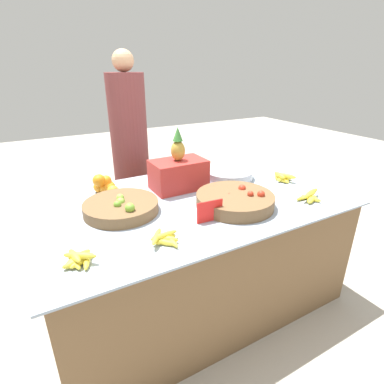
{
  "coord_description": "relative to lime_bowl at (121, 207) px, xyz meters",
  "views": [
    {
      "loc": [
        -0.83,
        -1.49,
        1.51
      ],
      "look_at": [
        0.0,
        0.0,
        0.79
      ],
      "focal_mm": 28.0,
      "sensor_mm": 36.0,
      "label": 1
    }
  ],
  "objects": [
    {
      "name": "banana_bunch_middle_right",
      "position": [
        1.17,
        -0.08,
        -0.01
      ],
      "size": [
        0.14,
        0.21,
        0.06
      ],
      "color": "yellow",
      "rests_on": "market_table"
    },
    {
      "name": "produce_crate",
      "position": [
        0.45,
        0.17,
        0.08
      ],
      "size": [
        0.36,
        0.23,
        0.42
      ],
      "color": "#B22D28",
      "rests_on": "market_table"
    },
    {
      "name": "price_sign",
      "position": [
        0.38,
        -0.34,
        0.03
      ],
      "size": [
        0.15,
        0.02,
        0.12
      ],
      "rotation": [
        0.0,
        0.0,
        -0.07
      ],
      "color": "red",
      "rests_on": "market_table"
    },
    {
      "name": "banana_bunch_front_left",
      "position": [
        1.07,
        -0.41,
        -0.01
      ],
      "size": [
        0.2,
        0.13,
        0.06
      ],
      "color": "yellow",
      "rests_on": "market_table"
    },
    {
      "name": "market_table",
      "position": [
        0.44,
        -0.04,
        -0.41
      ],
      "size": [
        1.87,
        1.14,
        0.74
      ],
      "color": "brown",
      "rests_on": "ground_plane"
    },
    {
      "name": "banana_bunch_middle_left",
      "position": [
        -0.3,
        -0.38,
        -0.01
      ],
      "size": [
        0.15,
        0.16,
        0.05
      ],
      "color": "yellow",
      "rests_on": "market_table"
    },
    {
      "name": "lime_bowl",
      "position": [
        0.0,
        0.0,
        0.0
      ],
      "size": [
        0.42,
        0.42,
        0.11
      ],
      "color": "brown",
      "rests_on": "market_table"
    },
    {
      "name": "banana_bunch_front_center",
      "position": [
        0.08,
        -0.41,
        -0.01
      ],
      "size": [
        0.16,
        0.17,
        0.05
      ],
      "color": "yellow",
      "rests_on": "market_table"
    },
    {
      "name": "metal_bowl",
      "position": [
        0.86,
        0.16,
        -0.0
      ],
      "size": [
        0.35,
        0.35,
        0.06
      ],
      "color": "#B7B7BF",
      "rests_on": "market_table"
    },
    {
      "name": "ground_plane",
      "position": [
        0.44,
        -0.04,
        -0.78
      ],
      "size": [
        12.0,
        12.0,
        0.0
      ],
      "primitive_type": "plane",
      "color": "#ADA599"
    },
    {
      "name": "tomato_basket",
      "position": [
        0.62,
        -0.25,
        0.0
      ],
      "size": [
        0.46,
        0.46,
        0.11
      ],
      "color": "brown",
      "rests_on": "market_table"
    },
    {
      "name": "orange_pile",
      "position": [
        -0.01,
        0.32,
        0.02
      ],
      "size": [
        0.14,
        0.21,
        0.14
      ],
      "color": "orange",
      "rests_on": "market_table"
    },
    {
      "name": "vendor_person",
      "position": [
        0.36,
        0.92,
        -0.02
      ],
      "size": [
        0.31,
        0.31,
        1.64
      ],
      "color": "brown",
      "rests_on": "ground_plane"
    }
  ]
}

